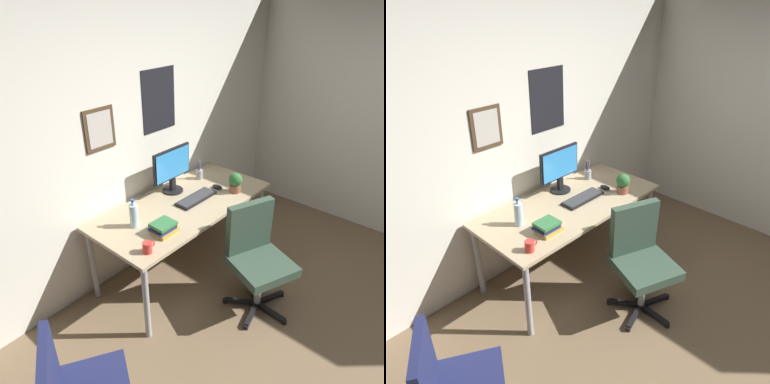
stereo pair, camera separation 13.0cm
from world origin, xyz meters
TOP-DOWN VIEW (x-y plane):
  - ground_plane at (0.00, 0.00)m, footprint 5.28×5.28m
  - wall_back at (-0.00, 2.15)m, footprint 4.40×0.10m
  - desk at (0.15, 1.67)m, footprint 1.74×0.80m
  - office_chair at (0.21, 0.92)m, footprint 0.60×0.60m
  - monitor at (0.26, 1.91)m, footprint 0.46×0.20m
  - keyboard at (0.28, 1.63)m, footprint 0.43×0.15m
  - computer_mouse at (0.58, 1.61)m, footprint 0.06×0.11m
  - water_bottle at (-0.39, 1.72)m, footprint 0.07×0.07m
  - coffee_mug_near at (-0.56, 1.39)m, footprint 0.11×0.07m
  - potted_plant at (0.64, 1.45)m, footprint 0.13×0.13m
  - pen_cup at (0.63, 1.89)m, footprint 0.07×0.07m
  - book_stack_left at (-0.30, 1.48)m, footprint 0.20×0.17m

SIDE VIEW (x-z plane):
  - ground_plane at x=0.00m, z-range 0.00..0.00m
  - office_chair at x=0.21m, z-range 0.05..1.00m
  - desk at x=0.15m, z-range 0.31..1.06m
  - keyboard at x=0.28m, z-range 0.75..0.78m
  - computer_mouse at x=0.58m, z-range 0.75..0.79m
  - coffee_mug_near at x=-0.56m, z-range 0.75..0.84m
  - book_stack_left at x=-0.30m, z-range 0.75..0.85m
  - pen_cup at x=0.63m, z-range 0.71..0.91m
  - potted_plant at x=0.64m, z-range 0.76..0.95m
  - water_bottle at x=-0.39m, z-range 0.73..0.98m
  - monitor at x=0.26m, z-range 0.77..1.21m
  - wall_back at x=0.00m, z-range 0.00..2.60m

